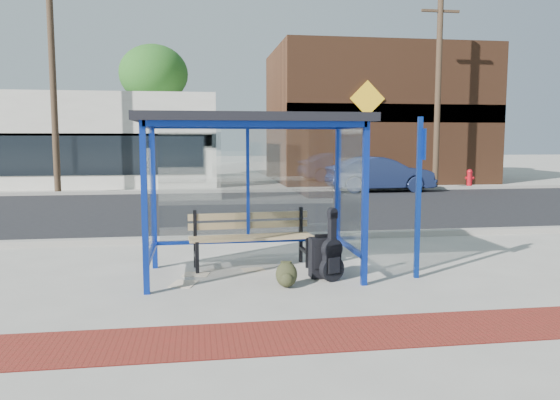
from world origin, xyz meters
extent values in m
plane|color=#B2ADA0|center=(0.00, 0.00, 0.00)|extent=(120.00, 120.00, 0.00)
cube|color=maroon|center=(0.00, -2.60, 0.01)|extent=(60.00, 1.00, 0.01)
cube|color=gray|center=(0.00, 2.90, 0.06)|extent=(60.00, 0.25, 0.12)
cube|color=black|center=(0.00, 8.00, 0.00)|extent=(60.00, 10.00, 0.00)
cube|color=gray|center=(0.00, 13.10, 0.06)|extent=(60.00, 0.25, 0.12)
cube|color=#B2ADA0|center=(0.00, 15.00, 0.00)|extent=(60.00, 4.00, 0.01)
cube|color=#0D2996|center=(-1.50, -0.75, 1.15)|extent=(0.08, 0.08, 2.30)
cube|color=#0D2996|center=(1.50, -0.75, 1.15)|extent=(0.08, 0.08, 2.30)
cube|color=#0D2996|center=(-1.50, 0.75, 1.15)|extent=(0.08, 0.08, 2.30)
cube|color=#0D2996|center=(1.50, 0.75, 1.15)|extent=(0.08, 0.08, 2.30)
cube|color=#0D2996|center=(0.00, 0.75, 2.26)|extent=(3.00, 0.08, 0.08)
cube|color=#0D2996|center=(0.00, -0.75, 2.26)|extent=(3.00, 0.08, 0.08)
cube|color=#0D2996|center=(-1.50, 0.00, 2.26)|extent=(0.08, 1.50, 0.08)
cube|color=#0D2996|center=(1.50, 0.00, 2.26)|extent=(0.08, 1.50, 0.08)
cube|color=#0D2996|center=(0.00, 0.75, 0.40)|extent=(3.00, 0.08, 0.06)
cube|color=#0D2996|center=(-1.50, 0.00, 0.40)|extent=(0.08, 1.50, 0.06)
cube|color=#0D2996|center=(1.50, 0.00, 0.40)|extent=(0.08, 1.50, 0.06)
cube|color=#0D2996|center=(0.00, 0.75, 1.35)|extent=(0.05, 0.05, 1.90)
cube|color=silver|center=(0.00, 0.75, 1.31)|extent=(2.84, 0.01, 1.82)
cube|color=silver|center=(-1.50, 0.00, 1.31)|extent=(0.02, 1.34, 1.82)
cube|color=silver|center=(1.50, 0.00, 1.31)|extent=(0.02, 1.34, 1.82)
cube|color=black|center=(0.00, 0.00, 2.36)|extent=(3.30, 1.80, 0.12)
cube|color=silver|center=(-9.00, 18.00, 2.00)|extent=(18.00, 6.00, 4.00)
cube|color=#59331E|center=(8.00, 18.50, 3.20)|extent=(10.00, 7.00, 6.40)
cube|color=black|center=(8.00, 15.05, 3.20)|extent=(10.00, 0.10, 0.80)
cube|color=yellow|center=(6.50, 14.95, 3.80)|extent=(1.56, 0.06, 1.56)
cylinder|color=#4C3826|center=(-3.00, 22.00, 2.50)|extent=(0.36, 0.36, 5.00)
ellipsoid|color=#1B5217|center=(-3.00, 22.00, 5.50)|extent=(3.60, 3.60, 3.06)
cylinder|color=#4C3826|center=(12.50, 22.00, 2.50)|extent=(0.36, 0.36, 5.00)
ellipsoid|color=#1B5217|center=(12.50, 22.00, 5.50)|extent=(3.60, 3.60, 3.06)
cylinder|color=#4C3826|center=(-6.00, 13.40, 4.00)|extent=(0.24, 0.24, 8.00)
cylinder|color=#4C3826|center=(9.00, 13.40, 4.00)|extent=(0.24, 0.24, 8.00)
cube|color=#4C3826|center=(9.00, 13.40, 7.20)|extent=(1.60, 0.10, 0.10)
cube|color=black|center=(-0.83, 0.28, 0.25)|extent=(0.06, 0.06, 0.49)
cube|color=black|center=(-0.86, 0.70, 0.47)|extent=(0.06, 0.06, 0.93)
cube|color=black|center=(-0.85, 0.49, 0.25)|extent=(0.08, 0.45, 0.05)
cube|color=black|center=(0.92, 0.40, 0.25)|extent=(0.06, 0.06, 0.49)
cube|color=black|center=(0.89, 0.82, 0.47)|extent=(0.06, 0.06, 0.93)
cube|color=black|center=(0.90, 0.61, 0.25)|extent=(0.08, 0.45, 0.05)
cube|color=tan|center=(0.04, 0.37, 0.49)|extent=(1.97, 0.23, 0.04)
cube|color=tan|center=(0.03, 0.49, 0.49)|extent=(1.97, 0.23, 0.04)
cube|color=tan|center=(0.03, 0.61, 0.49)|extent=(1.97, 0.23, 0.04)
cube|color=tan|center=(0.02, 0.73, 0.49)|extent=(1.97, 0.23, 0.04)
cube|color=tan|center=(0.01, 0.77, 0.66)|extent=(1.97, 0.16, 0.11)
cube|color=tan|center=(0.01, 0.77, 0.81)|extent=(1.97, 0.16, 0.11)
cylinder|color=black|center=(1.10, -0.48, 0.19)|extent=(0.38, 0.23, 0.37)
cylinder|color=black|center=(1.10, -0.48, 0.48)|extent=(0.33, 0.21, 0.31)
cube|color=black|center=(1.10, -0.48, 0.33)|extent=(0.28, 0.19, 0.44)
cube|color=black|center=(1.10, -0.48, 0.78)|extent=(0.12, 0.12, 0.44)
cube|color=black|center=(1.10, -0.48, 0.97)|extent=(0.16, 0.13, 0.09)
cube|color=black|center=(1.01, -0.25, 0.31)|extent=(0.39, 0.25, 0.59)
cylinder|color=black|center=(0.87, -0.25, 0.03)|extent=(0.06, 0.22, 0.05)
cylinder|color=black|center=(1.15, -0.24, 0.03)|extent=(0.06, 0.22, 0.05)
cube|color=black|center=(1.01, -0.25, 0.64)|extent=(0.24, 0.05, 0.04)
cube|color=black|center=(1.02, -0.37, 0.32)|extent=(0.30, 0.03, 0.32)
ellipsoid|color=#2A2B18|center=(0.40, -0.69, 0.18)|extent=(0.33, 0.25, 0.36)
ellipsoid|color=#2A2B18|center=(0.39, -0.80, 0.13)|extent=(0.19, 0.14, 0.19)
cube|color=#2A2B18|center=(0.40, -0.67, 0.35)|extent=(0.10, 0.05, 0.03)
cube|color=navy|center=(2.40, -0.46, 1.19)|extent=(0.08, 0.08, 2.38)
cube|color=navy|center=(2.44, -0.47, 1.98)|extent=(0.07, 0.30, 0.45)
cube|color=white|center=(-0.85, 0.21, 0.00)|extent=(0.44, 0.38, 0.01)
cube|color=white|center=(-1.03, -0.32, 0.00)|extent=(0.44, 0.50, 0.01)
cube|color=white|center=(0.05, 0.40, 0.00)|extent=(0.37, 0.31, 0.01)
imported|color=#1B274D|center=(6.34, 12.63, 0.69)|extent=(4.18, 1.50, 1.37)
cylinder|color=red|center=(10.53, 13.40, 0.33)|extent=(0.22, 0.22, 0.66)
sphere|color=red|center=(10.53, 13.40, 0.69)|extent=(0.24, 0.24, 0.24)
cylinder|color=red|center=(10.53, 13.40, 0.44)|extent=(0.37, 0.20, 0.11)
camera|label=1|loc=(-0.81, -8.03, 2.05)|focal=35.00mm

